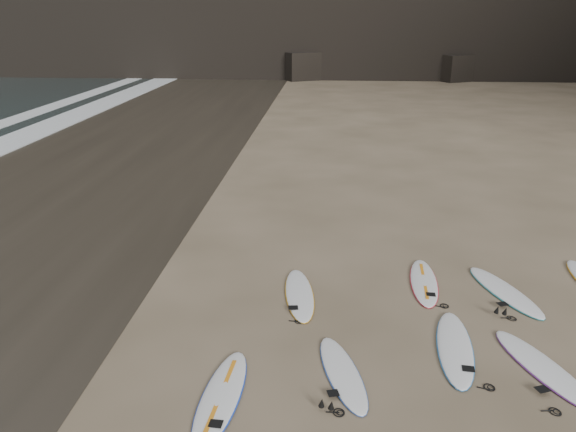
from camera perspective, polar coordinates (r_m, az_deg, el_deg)
name	(u,v)px	position (r m, az deg, el deg)	size (l,w,h in m)	color
ground	(487,365)	(11.13, 19.61, -14.06)	(240.00, 240.00, 0.00)	#897559
wet_sand	(53,187)	(22.21, -22.77, 2.76)	(12.00, 200.00, 0.01)	#383026
surfboard_0	(221,395)	(9.82, -6.81, -17.65)	(0.62, 2.57, 0.09)	white
surfboard_1	(343,373)	(10.31, 5.56, -15.55)	(0.55, 2.31, 0.08)	white
surfboard_2	(455,347)	(11.37, 16.60, -12.63)	(0.64, 2.65, 0.10)	white
surfboard_3	(544,368)	(11.34, 24.55, -13.84)	(0.62, 2.59, 0.09)	white
surfboard_5	(299,294)	(12.75, 1.17, -7.91)	(0.60, 2.51, 0.09)	white
surfboard_6	(424,282)	(13.67, 13.64, -6.50)	(0.60, 2.49, 0.09)	white
surfboard_7	(505,291)	(13.78, 21.17, -7.12)	(0.63, 2.62, 0.09)	white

